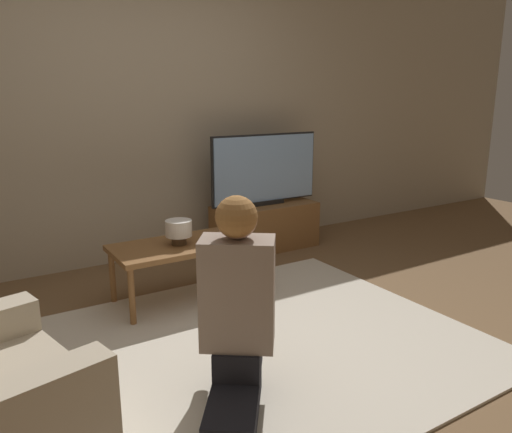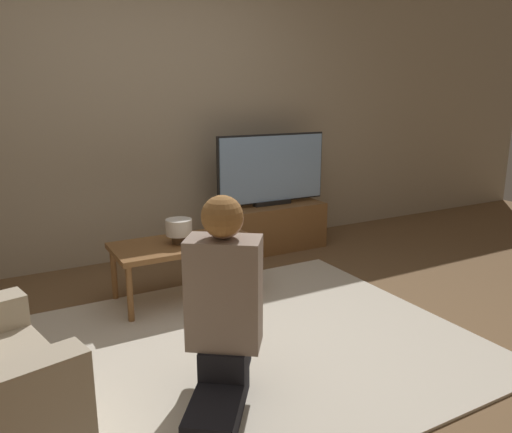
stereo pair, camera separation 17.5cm
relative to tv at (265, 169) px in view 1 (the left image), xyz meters
name	(u,v)px [view 1 (the left image)]	position (x,y,z in m)	size (l,w,h in m)	color
ground_plane	(255,347)	(-1.08, -1.56, -0.75)	(10.00, 10.00, 0.00)	brown
wall_back	(132,109)	(-1.08, 0.37, 0.55)	(10.00, 0.06, 2.60)	tan
rug	(255,346)	(-1.08, -1.56, -0.74)	(2.52, 2.08, 0.02)	beige
tv_stand	(265,227)	(0.00, 0.00, -0.54)	(0.98, 0.41, 0.42)	brown
tv	(265,169)	(0.00, 0.00, 0.00)	(1.09, 0.08, 0.65)	black
coffee_table	(184,249)	(-1.13, -0.72, -0.38)	(0.99, 0.49, 0.42)	brown
person_kneeling	(237,304)	(-1.41, -1.93, -0.27)	(0.70, 0.82, 0.98)	black
table_lamp	(179,230)	(-1.18, -0.73, -0.23)	(0.18, 0.18, 0.17)	#4C3823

